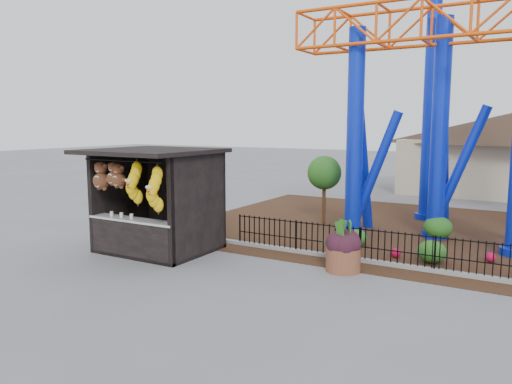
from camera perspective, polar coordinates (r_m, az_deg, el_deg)
The scene contains 10 objects.
ground at distance 13.09m, azimuth -4.45°, elevation -9.40°, with size 120.00×120.00×0.00m, color slate.
mulch_bed at distance 18.91m, azimuth 20.16°, elevation -4.44°, with size 18.00×12.00×0.02m, color #331E11.
curb at distance 14.14m, azimuth 16.46°, elevation -8.14°, with size 18.00×0.18×0.12m, color gray.
prize_booth at distance 15.27m, azimuth -11.83°, elevation -1.14°, with size 3.50×3.40×3.12m.
picket_fence at distance 13.85m, azimuth 20.17°, elevation -6.76°, with size 12.20×0.06×1.00m, color black, non-canonical shape.
roller_coaster at distance 18.75m, azimuth 24.73°, elevation 15.01°, with size 11.00×6.37×10.82m.
terracotta_planter at distance 13.46m, azimuth 9.92°, elevation -7.60°, with size 0.91×0.91×0.64m, color brown.
planter_foliage at distance 13.31m, azimuth 9.98°, elevation -4.95°, with size 0.70×0.70×0.64m, color black.
potted_plant at distance 14.29m, azimuth 9.12°, elevation -6.34°, with size 0.71×0.62×0.79m, color #275C1B.
landscaping at distance 16.42m, azimuth 21.34°, elevation -5.19°, with size 7.53×4.05×0.76m.
Camera 1 is at (7.18, -10.24, 3.88)m, focal length 35.00 mm.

